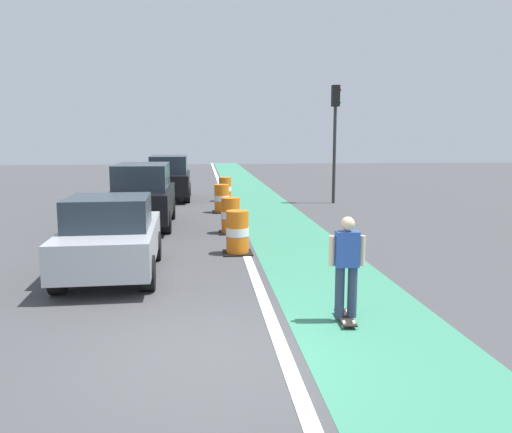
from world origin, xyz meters
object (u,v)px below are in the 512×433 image
Objects in this scene: parked_sedan_nearest at (111,237)px; parked_suv_second at (143,195)px; traffic_barrel_mid at (231,216)px; traffic_light_corner at (335,123)px; traffic_barrel_back at (222,199)px; traffic_barrel_front at (237,233)px; traffic_barrel_far at (225,190)px; skateboarder_on_lane at (347,266)px; parked_suv_third at (169,177)px.

parked_suv_second is (-0.01, 6.23, 0.20)m from parked_sedan_nearest.
traffic_light_corner is at bearing 54.36° from traffic_barrel_mid.
parked_suv_second is 0.90× the size of traffic_light_corner.
traffic_barrel_back is (-0.11, 4.43, 0.00)m from traffic_barrel_mid.
traffic_light_corner is at bearing 56.28° from parked_sedan_nearest.
parked_sedan_nearest is 0.90× the size of parked_suv_second.
traffic_barrel_far is (0.17, 10.89, 0.00)m from traffic_barrel_front.
traffic_barrel_far is at bearing 166.11° from traffic_light_corner.
parked_suv_second is 9.67m from traffic_light_corner.
skateboarder_on_lane is at bearing -80.03° from traffic_barrel_mid.
parked_sedan_nearest is 0.90× the size of parked_suv_third.
parked_suv_second reaches higher than skateboarder_on_lane.
traffic_light_corner reaches higher than traffic_barrel_mid.
skateboarder_on_lane is at bearing -103.48° from traffic_light_corner.
traffic_light_corner is at bearing -16.33° from parked_suv_third.
traffic_barrel_far is (2.95, 12.71, -0.30)m from parked_sedan_nearest.
traffic_barrel_mid is 4.43m from traffic_barrel_back.
skateboarder_on_lane is at bearing -77.47° from parked_suv_third.
skateboarder_on_lane reaches higher than traffic_barrel_front.
traffic_barrel_back is at bearing 73.70° from parked_sedan_nearest.
parked_suv_second reaches higher than traffic_barrel_far.
skateboarder_on_lane is at bearing -37.99° from parked_sedan_nearest.
traffic_barrel_front is at bearing -89.05° from traffic_barrel_back.
traffic_barrel_mid is (2.77, -1.58, -0.50)m from parked_suv_second.
parked_suv_third is 5.14m from traffic_barrel_back.
skateboarder_on_lane reaches higher than traffic_barrel_back.
traffic_barrel_back is at bearing -154.12° from traffic_light_corner.
traffic_barrel_mid is (-0.01, 2.84, 0.00)m from traffic_barrel_front.
traffic_barrel_mid is 1.00× the size of traffic_barrel_back.
skateboarder_on_lane is 1.55× the size of traffic_barrel_front.
parked_suv_third is at bearing 88.35° from parked_sedan_nearest.
traffic_barrel_far is (0.19, 8.05, 0.00)m from traffic_barrel_mid.
skateboarder_on_lane is 15.42m from traffic_light_corner.
traffic_barrel_back is (-0.12, 7.28, 0.00)m from traffic_barrel_front.
traffic_light_corner is (5.04, 2.44, 2.97)m from traffic_barrel_back.
parked_suv_second is at bearing -114.57° from traffic_barrel_far.
traffic_barrel_front is at bearing -78.63° from parked_suv_third.
skateboarder_on_lane is at bearing -74.80° from traffic_barrel_front.
parked_sedan_nearest is at bearing -146.86° from traffic_barrel_front.
traffic_barrel_mid is at bearing 99.97° from skateboarder_on_lane.
parked_suv_third is at bearing 102.53° from skateboarder_on_lane.
parked_sedan_nearest is 14.12m from traffic_light_corner.
skateboarder_on_lane is 16.00m from traffic_barrel_far.
parked_suv_second reaches higher than traffic_barrel_mid.
parked_sedan_nearest reaches higher than traffic_barrel_far.
traffic_barrel_front is at bearing -116.84° from traffic_light_corner.
skateboarder_on_lane reaches higher than traffic_barrel_far.
skateboarder_on_lane is 1.55× the size of traffic_barrel_far.
traffic_light_corner is at bearing 76.52° from skateboarder_on_lane.
traffic_light_corner is at bearing 34.52° from parked_suv_second.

